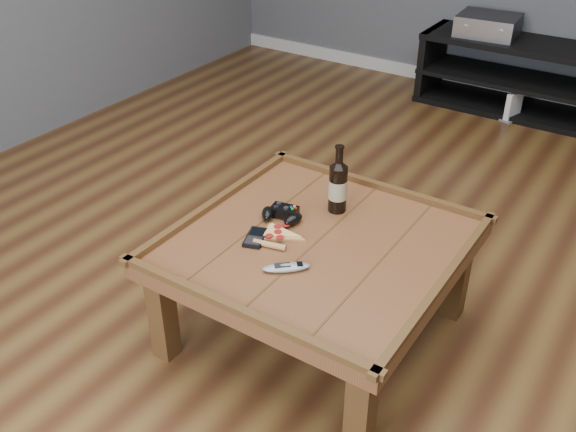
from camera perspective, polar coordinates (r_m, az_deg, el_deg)
The scene contains 11 objects.
ground at distance 2.66m, azimuth 2.40°, elevation -10.28°, with size 6.00×6.00×0.00m, color #412412.
baseboard at distance 5.10m, azimuth 20.45°, elevation 10.09°, with size 5.00×0.02×0.10m, color silver.
coffee_table at distance 2.42m, azimuth 2.61°, elevation -3.41°, with size 1.03×1.03×0.48m.
media_console at distance 4.81m, azimuth 20.11°, elevation 11.41°, with size 1.40×0.45×0.50m.
beer_bottle at distance 2.52m, azimuth 4.46°, elevation 2.75°, with size 0.07×0.07×0.28m.
game_controller at distance 2.50m, azimuth -0.54°, elevation 0.18°, with size 0.18×0.14×0.05m.
pizza_slice at distance 2.40m, azimuth -1.01°, elevation -1.74°, with size 0.18×0.25×0.02m.
smartphone at distance 2.39m, azimuth -2.89°, elevation -1.92°, with size 0.10×0.14×0.02m.
remote_control at distance 2.23m, azimuth -0.14°, elevation -4.58°, with size 0.16×0.15×0.02m.
av_receiver at distance 4.79m, azimuth 17.35°, elevation 15.89°, with size 0.42×0.36×0.14m.
game_console at distance 4.71m, azimuth 19.38°, elevation 9.07°, with size 0.13×0.18×0.20m.
Camera 1 is at (0.99, -1.70, 1.79)m, focal length 40.00 mm.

